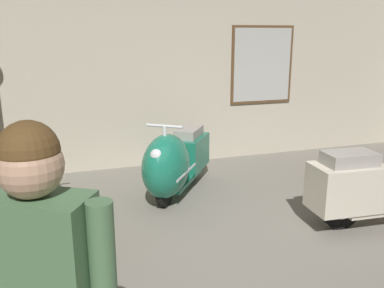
{
  "coord_description": "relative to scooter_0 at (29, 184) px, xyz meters",
  "views": [
    {
      "loc": [
        -1.55,
        -3.04,
        2.02
      ],
      "look_at": [
        -0.08,
        1.41,
        0.78
      ],
      "focal_mm": 38.7,
      "sensor_mm": 36.0,
      "label": 1
    }
  ],
  "objects": [
    {
      "name": "scooter_1",
      "position": [
        1.7,
        0.18,
        0.03
      ],
      "size": [
        1.35,
        1.61,
        1.01
      ],
      "rotation": [
        0.0,
        0.0,
        -2.2
      ],
      "color": "black",
      "rests_on": "ground"
    },
    {
      "name": "ground_plane",
      "position": [
        1.91,
        -1.59,
        -0.43
      ],
      "size": [
        60.0,
        60.0,
        0.0
      ],
      "primitive_type": "plane",
      "color": "slate"
    },
    {
      "name": "showroom_back_wall",
      "position": [
        2.08,
        1.68,
        1.48
      ],
      "size": [
        18.0,
        0.63,
        3.82
      ],
      "color": "#BCB29E",
      "rests_on": "ground"
    },
    {
      "name": "scooter_0",
      "position": [
        0.0,
        0.0,
        0.0
      ],
      "size": [
        0.52,
        1.56,
        0.95
      ],
      "rotation": [
        0.0,
        0.0,
        1.6
      ],
      "color": "black",
      "rests_on": "ground"
    }
  ]
}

